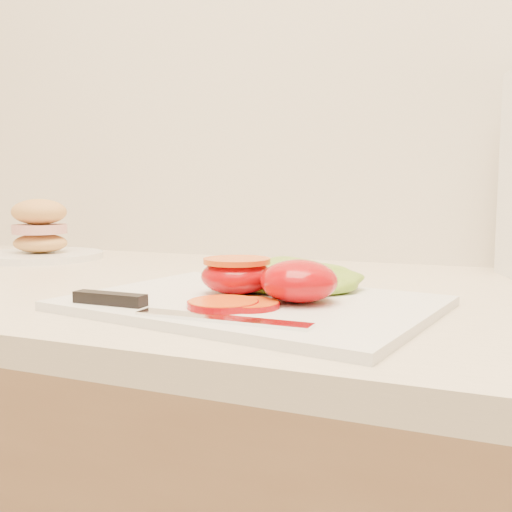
% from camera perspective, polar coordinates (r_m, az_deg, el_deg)
% --- Properties ---
extents(cutting_board, '(0.41, 0.33, 0.01)m').
position_cam_1_polar(cutting_board, '(0.61, -0.36, -4.74)').
color(cutting_board, silver).
rests_on(cutting_board, counter).
extents(tomato_half_dome, '(0.08, 0.08, 0.04)m').
position_cam_1_polar(tomato_half_dome, '(0.59, 4.31, -2.51)').
color(tomato_half_dome, '#B70001').
rests_on(tomato_half_dome, cutting_board).
extents(tomato_half_cut, '(0.08, 0.08, 0.04)m').
position_cam_1_polar(tomato_half_cut, '(0.64, -1.93, -1.84)').
color(tomato_half_cut, '#B70001').
rests_on(tomato_half_cut, cutting_board).
extents(tomato_slice_0, '(0.07, 0.07, 0.01)m').
position_cam_1_polar(tomato_slice_0, '(0.57, -3.32, -4.81)').
color(tomato_slice_0, orange).
rests_on(tomato_slice_0, cutting_board).
extents(tomato_slice_1, '(0.06, 0.06, 0.01)m').
position_cam_1_polar(tomato_slice_1, '(0.57, -0.80, -4.87)').
color(tomato_slice_1, orange).
rests_on(tomato_slice_1, cutting_board).
extents(lettuce_leaf_0, '(0.19, 0.18, 0.03)m').
position_cam_1_polar(lettuce_leaf_0, '(0.68, 2.02, -1.93)').
color(lettuce_leaf_0, '#95BE32').
rests_on(lettuce_leaf_0, cutting_board).
extents(lettuce_leaf_1, '(0.14, 0.12, 0.03)m').
position_cam_1_polar(lettuce_leaf_1, '(0.67, 5.69, -2.32)').
color(lettuce_leaf_1, '#95BE32').
rests_on(lettuce_leaf_1, cutting_board).
extents(knife, '(0.26, 0.04, 0.01)m').
position_cam_1_polar(knife, '(0.56, -10.55, -4.93)').
color(knife, silver).
rests_on(knife, cutting_board).
extents(sandwich_plate, '(0.23, 0.23, 0.11)m').
position_cam_1_polar(sandwich_plate, '(1.14, -20.78, 1.71)').
color(sandwich_plate, white).
rests_on(sandwich_plate, counter).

